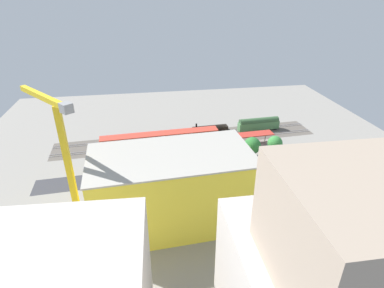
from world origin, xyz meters
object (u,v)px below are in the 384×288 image
at_px(parked_car_3, 202,172).
at_px(parked_car_1, 240,169).
at_px(platform_canopy_near, 207,139).
at_px(box_truck_1, 216,176).
at_px(parked_car_4, 185,174).
at_px(tower_crane, 66,162).
at_px(locomotive, 212,130).
at_px(parked_car_5, 166,174).
at_px(street_tree_1, 275,143).
at_px(street_tree_5, 236,146).
at_px(street_tree_4, 102,159).
at_px(parked_car_6, 146,177).
at_px(street_tree_0, 164,153).
at_px(street_tree_3, 139,153).
at_px(traffic_light, 193,153).
at_px(construction_building, 172,189).
at_px(platform_canopy_far, 160,134).
at_px(street_tree_2, 252,146).
at_px(parked_car_2, 222,171).
at_px(box_truck_0, 200,181).
at_px(parked_car_0, 257,167).
at_px(passenger_coach, 259,124).

bearing_deg(parked_car_3, parked_car_1, 179.15).
xyz_separation_m(platform_canopy_near, box_truck_1, (1.74, 23.43, -2.31)).
bearing_deg(parked_car_4, tower_crane, 35.30).
distance_m(locomotive, parked_car_5, 38.18).
distance_m(street_tree_1, street_tree_5, 15.47).
distance_m(parked_car_1, street_tree_4, 47.57).
xyz_separation_m(parked_car_6, box_truck_1, (-22.48, 4.69, 0.78)).
distance_m(parked_car_3, street_tree_4, 34.62).
height_order(box_truck_1, street_tree_0, street_tree_0).
height_order(street_tree_0, street_tree_4, street_tree_4).
bearing_deg(street_tree_3, street_tree_4, 0.76).
bearing_deg(traffic_light, construction_building, 70.32).
bearing_deg(parked_car_5, platform_canopy_far, -89.99).
relative_size(parked_car_4, parked_car_5, 0.94).
distance_m(platform_canopy_near, parked_car_6, 30.78).
distance_m(parked_car_3, street_tree_2, 22.45).
height_order(parked_car_2, parked_car_5, parked_car_5).
xyz_separation_m(parked_car_6, traffic_light, (-17.18, -7.95, 3.36)).
xyz_separation_m(street_tree_3, street_tree_4, (12.77, 0.17, -1.08)).
xyz_separation_m(parked_car_3, street_tree_4, (33.50, -7.93, 3.68)).
bearing_deg(parked_car_3, street_tree_4, -13.31).
bearing_deg(street_tree_2, street_tree_3, 0.62).
bearing_deg(street_tree_2, construction_building, 42.72).
bearing_deg(parked_car_4, street_tree_0, -57.27).
relative_size(parked_car_3, street_tree_3, 0.51).
distance_m(locomotive, parked_car_6, 42.81).
bearing_deg(box_truck_0, street_tree_1, -153.04).
bearing_deg(parked_car_0, parked_car_5, -0.24).
distance_m(street_tree_1, street_tree_2, 9.00).
height_order(parked_car_1, street_tree_3, street_tree_3).
height_order(box_truck_0, street_tree_5, street_tree_5).
distance_m(parked_car_1, tower_crane, 58.28).
distance_m(tower_crane, traffic_light, 49.06).
relative_size(locomotive, parked_car_6, 3.65).
xyz_separation_m(platform_canopy_near, tower_crane, (42.12, 40.76, 16.96)).
distance_m(parked_car_0, street_tree_0, 33.25).
bearing_deg(locomotive, passenger_coach, -179.99).
height_order(parked_car_2, street_tree_3, street_tree_3).
bearing_deg(platform_canopy_far, passenger_coach, -172.78).
height_order(parked_car_2, parked_car_4, parked_car_4).
distance_m(street_tree_3, street_tree_4, 12.82).
height_order(parked_car_0, parked_car_1, parked_car_1).
height_order(platform_canopy_near, parked_car_4, platform_canopy_near).
xyz_separation_m(passenger_coach, street_tree_1, (1.94, 22.27, 1.75)).
bearing_deg(platform_canopy_near, construction_building, 66.41).
height_order(platform_canopy_near, street_tree_3, street_tree_3).
distance_m(parked_car_6, box_truck_0, 18.31).
distance_m(parked_car_3, parked_car_5, 12.33).
xyz_separation_m(construction_building, street_tree_1, (-41.67, -30.58, -5.17)).
relative_size(parked_car_6, street_tree_5, 0.58).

